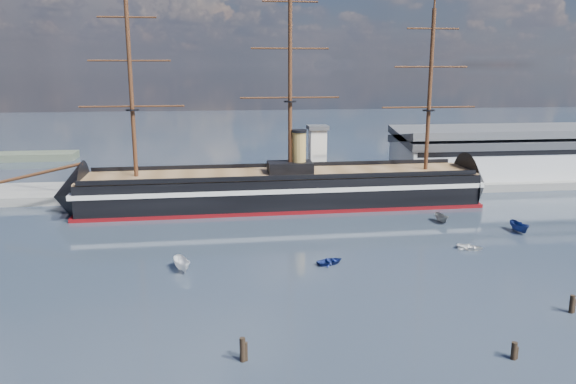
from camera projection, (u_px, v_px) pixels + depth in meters
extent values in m
plane|color=#212C3A|center=(332.00, 230.00, 110.22)|extent=(600.00, 600.00, 0.00)
cube|color=slate|center=(341.00, 189.00, 146.29)|extent=(180.00, 18.00, 2.00)
cube|color=#B7BABC|center=(509.00, 156.00, 154.63)|extent=(62.00, 20.00, 10.00)
cube|color=#3F4247|center=(511.00, 136.00, 153.39)|extent=(63.00, 21.00, 2.00)
cube|color=silver|center=(317.00, 157.00, 140.52)|extent=(4.00, 4.00, 14.00)
cube|color=#3F4247|center=(318.00, 127.00, 138.86)|extent=(5.00, 5.00, 1.00)
cube|color=black|center=(281.00, 189.00, 127.71)|extent=(88.22, 17.28, 7.00)
cube|color=silver|center=(281.00, 184.00, 127.45)|extent=(90.23, 17.55, 1.00)
cube|color=#62090D|center=(281.00, 205.00, 128.52)|extent=(90.23, 17.51, 0.90)
cone|color=black|center=(69.00, 196.00, 121.95)|extent=(14.23, 15.88, 15.68)
cone|color=black|center=(475.00, 185.00, 133.62)|extent=(11.23, 15.84, 15.68)
cube|color=brown|center=(281.00, 174.00, 126.92)|extent=(88.20, 16.00, 0.40)
cube|color=black|center=(290.00, 167.00, 126.86)|extent=(10.09, 6.14, 2.50)
cylinder|color=#A98A44|center=(299.00, 152.00, 126.34)|extent=(3.20, 3.20, 9.00)
cylinder|color=#381E0F|center=(40.00, 173.00, 120.08)|extent=(17.76, 0.96, 4.43)
cylinder|color=#381E0F|center=(131.00, 88.00, 118.65)|extent=(0.90, 0.90, 38.00)
cylinder|color=#381E0F|center=(290.00, 78.00, 122.48)|extent=(0.90, 0.90, 42.00)
cylinder|color=#381E0F|center=(430.00, 91.00, 127.16)|extent=(0.90, 0.90, 36.00)
imported|color=white|center=(182.00, 271.00, 88.22)|extent=(6.79, 4.18, 2.55)
imported|color=navy|center=(330.00, 264.00, 91.24)|extent=(2.08, 3.08, 1.33)
imported|color=slate|center=(441.00, 222.00, 115.23)|extent=(5.67, 2.38, 2.22)
imported|color=silver|center=(470.00, 250.00, 98.35)|extent=(2.47, 2.96, 1.31)
imported|color=navy|center=(519.00, 232.00, 108.50)|extent=(6.49, 2.77, 2.54)
cylinder|color=black|center=(243.00, 361.00, 61.30)|extent=(0.64, 0.64, 3.46)
cylinder|color=black|center=(513.00, 359.00, 61.71)|extent=(0.64, 0.64, 2.71)
cylinder|color=black|center=(571.00, 313.00, 73.26)|extent=(0.64, 0.64, 3.14)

